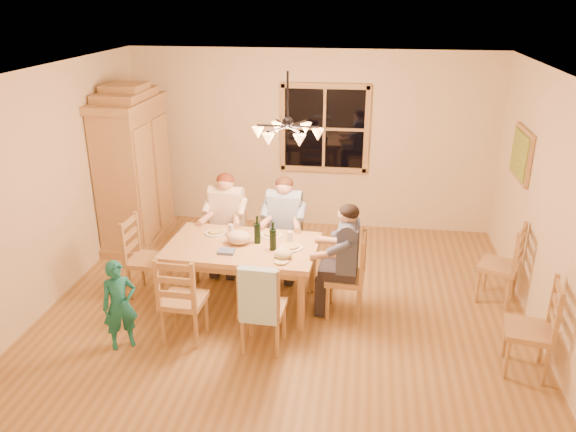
% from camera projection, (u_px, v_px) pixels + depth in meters
% --- Properties ---
extents(floor, '(5.50, 5.50, 0.00)m').
position_uv_depth(floor, '(288.00, 302.00, 6.69)').
color(floor, olive).
rests_on(floor, ground).
extents(ceiling, '(5.50, 5.00, 0.02)m').
position_uv_depth(ceiling, '(288.00, 71.00, 5.69)').
color(ceiling, white).
rests_on(ceiling, wall_back).
extents(wall_back, '(5.50, 0.02, 2.70)m').
position_uv_depth(wall_back, '(311.00, 141.00, 8.49)').
color(wall_back, beige).
rests_on(wall_back, floor).
extents(wall_left, '(0.02, 5.00, 2.70)m').
position_uv_depth(wall_left, '(55.00, 185.00, 6.55)').
color(wall_left, beige).
rests_on(wall_left, floor).
extents(wall_right, '(0.02, 5.00, 2.70)m').
position_uv_depth(wall_right, '(549.00, 208.00, 5.83)').
color(wall_right, beige).
rests_on(wall_right, floor).
extents(window, '(1.30, 0.06, 1.30)m').
position_uv_depth(window, '(324.00, 129.00, 8.36)').
color(window, black).
rests_on(window, wall_back).
extents(painting, '(0.06, 0.78, 0.64)m').
position_uv_depth(painting, '(521.00, 154.00, 6.85)').
color(painting, '#A37446').
rests_on(painting, wall_right).
extents(chandelier, '(0.77, 0.68, 0.71)m').
position_uv_depth(chandelier, '(288.00, 131.00, 5.92)').
color(chandelier, black).
rests_on(chandelier, ceiling).
extents(armoire, '(0.66, 1.40, 2.30)m').
position_uv_depth(armoire, '(134.00, 172.00, 7.98)').
color(armoire, '#A37446').
rests_on(armoire, floor).
extents(dining_table, '(1.75, 1.12, 0.76)m').
position_uv_depth(dining_table, '(243.00, 253.00, 6.44)').
color(dining_table, tan).
rests_on(dining_table, floor).
extents(chair_far_left, '(0.46, 0.44, 0.99)m').
position_uv_depth(chair_far_left, '(228.00, 249.00, 7.38)').
color(chair_far_left, '#A07F46').
rests_on(chair_far_left, floor).
extents(chair_far_right, '(0.46, 0.44, 0.99)m').
position_uv_depth(chair_far_right, '(284.00, 253.00, 7.25)').
color(chair_far_right, '#A07F46').
rests_on(chair_far_right, floor).
extents(chair_near_left, '(0.46, 0.44, 0.99)m').
position_uv_depth(chair_near_left, '(185.00, 312.00, 5.91)').
color(chair_near_left, '#A07F46').
rests_on(chair_near_left, floor).
extents(chair_near_right, '(0.46, 0.44, 0.99)m').
position_uv_depth(chair_near_right, '(263.00, 321.00, 5.76)').
color(chair_near_right, '#A07F46').
rests_on(chair_near_right, floor).
extents(chair_end_left, '(0.44, 0.46, 0.99)m').
position_uv_depth(chair_end_left, '(148.00, 271.00, 6.78)').
color(chair_end_left, '#A07F46').
rests_on(chair_end_left, floor).
extents(chair_end_right, '(0.44, 0.46, 0.99)m').
position_uv_depth(chair_end_right, '(344.00, 289.00, 6.37)').
color(chair_end_right, '#A07F46').
rests_on(chair_end_right, floor).
extents(adult_woman, '(0.41, 0.44, 0.87)m').
position_uv_depth(adult_woman, '(226.00, 211.00, 7.18)').
color(adult_woman, beige).
rests_on(adult_woman, floor).
extents(adult_plaid_man, '(0.41, 0.44, 0.87)m').
position_uv_depth(adult_plaid_man, '(284.00, 215.00, 7.05)').
color(adult_plaid_man, '#366494').
rests_on(adult_plaid_man, floor).
extents(adult_slate_man, '(0.44, 0.41, 0.87)m').
position_uv_depth(adult_slate_man, '(346.00, 246.00, 6.17)').
color(adult_slate_man, '#434D6C').
rests_on(adult_slate_man, floor).
extents(towel, '(0.38, 0.12, 0.58)m').
position_uv_depth(towel, '(258.00, 296.00, 5.44)').
color(towel, '#B5E2F5').
rests_on(towel, chair_near_right).
extents(wine_bottle_a, '(0.08, 0.08, 0.33)m').
position_uv_depth(wine_bottle_a, '(257.00, 230.00, 6.39)').
color(wine_bottle_a, black).
rests_on(wine_bottle_a, dining_table).
extents(wine_bottle_b, '(0.08, 0.08, 0.33)m').
position_uv_depth(wine_bottle_b, '(273.00, 236.00, 6.23)').
color(wine_bottle_b, black).
rests_on(wine_bottle_b, dining_table).
extents(plate_woman, '(0.26, 0.26, 0.02)m').
position_uv_depth(plate_woman, '(216.00, 233.00, 6.70)').
color(plate_woman, white).
rests_on(plate_woman, dining_table).
extents(plate_plaid, '(0.26, 0.26, 0.02)m').
position_uv_depth(plate_plaid, '(271.00, 235.00, 6.64)').
color(plate_plaid, white).
rests_on(plate_plaid, dining_table).
extents(plate_slate, '(0.26, 0.26, 0.02)m').
position_uv_depth(plate_slate, '(291.00, 248.00, 6.31)').
color(plate_slate, white).
rests_on(plate_slate, dining_table).
extents(wine_glass_a, '(0.06, 0.06, 0.14)m').
position_uv_depth(wine_glass_a, '(231.00, 230.00, 6.63)').
color(wine_glass_a, silver).
rests_on(wine_glass_a, dining_table).
extents(wine_glass_b, '(0.06, 0.06, 0.14)m').
position_uv_depth(wine_glass_b, '(290.00, 237.00, 6.43)').
color(wine_glass_b, silver).
rests_on(wine_glass_b, dining_table).
extents(cap, '(0.20, 0.20, 0.11)m').
position_uv_depth(cap, '(283.00, 253.00, 6.06)').
color(cap, beige).
rests_on(cap, dining_table).
extents(napkin, '(0.19, 0.15, 0.03)m').
position_uv_depth(napkin, '(226.00, 251.00, 6.20)').
color(napkin, '#536299').
rests_on(napkin, dining_table).
extents(cloth_bundle, '(0.28, 0.22, 0.15)m').
position_uv_depth(cloth_bundle, '(239.00, 237.00, 6.40)').
color(cloth_bundle, '#CCB394').
rests_on(cloth_bundle, dining_table).
extents(child, '(0.42, 0.39, 0.97)m').
position_uv_depth(child, '(120.00, 305.00, 5.70)').
color(child, '#197371').
rests_on(child, floor).
extents(chair_spare_front, '(0.49, 0.50, 0.99)m').
position_uv_depth(chair_spare_front, '(526.00, 344.00, 5.38)').
color(chair_spare_front, '#A07F46').
rests_on(chair_spare_front, floor).
extents(chair_spare_back, '(0.56, 0.57, 0.99)m').
position_uv_depth(chair_spare_back, '(497.00, 277.00, 6.64)').
color(chair_spare_back, '#A07F46').
rests_on(chair_spare_back, floor).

